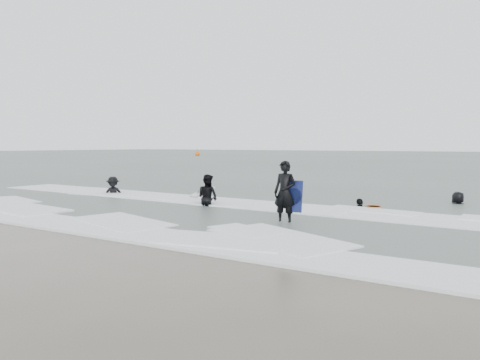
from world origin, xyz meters
The scene contains 9 objects.
ground centered at (0.00, 0.00, 0.00)m, with size 320.00×320.00×0.00m, color brown.
surfer_centre centered at (2.86, 3.14, 0.00)m, with size 0.71×0.47×1.94m, color black.
surfer_wading centered at (-1.44, 4.91, 0.00)m, with size 0.88×0.69×1.81m, color black.
surfer_breaker centered at (-7.85, 5.83, 0.00)m, with size 1.12×0.64×1.73m, color black.
surfer_right_near centered at (3.68, 7.57, 0.00)m, with size 0.91×0.38×1.55m, color black.
surfer_right_far centered at (6.54, 10.85, 0.00)m, with size 0.83×0.54×1.69m, color black.
surf_foam centered at (0.00, 3.70, 0.04)m, with size 30.03×9.06×0.09m.
bodyboards centered at (1.81, 5.35, 0.50)m, with size 6.80×5.03×1.25m.
buoy centered at (-52.41, 67.80, 0.42)m, with size 1.00×1.00×1.65m.
Camera 1 is at (9.51, -9.35, 2.41)m, focal length 35.00 mm.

